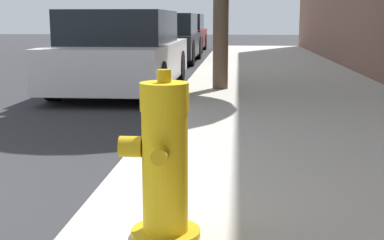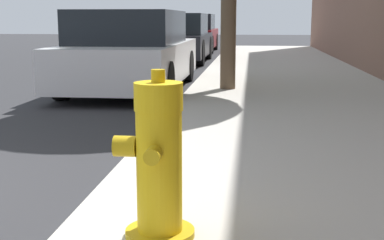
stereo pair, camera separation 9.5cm
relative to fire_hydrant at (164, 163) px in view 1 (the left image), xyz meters
name	(u,v)px [view 1 (the left image)]	position (x,y,z in m)	size (l,w,h in m)	color
sidewalk_slab	(377,234)	(1.15, 0.27, -0.45)	(3.43, 40.00, 0.12)	#B7B2A8
fire_hydrant	(164,163)	(0.00, 0.00, 0.00)	(0.41, 0.43, 0.87)	#C39C11
parked_car_near	(124,52)	(-1.63, 6.59, 0.15)	(1.81, 4.39, 1.37)	silver
parked_car_mid	(168,39)	(-1.65, 12.73, 0.16)	(1.69, 4.05, 1.38)	black
parked_car_far	(182,34)	(-1.79, 17.86, 0.17)	(1.70, 3.86, 1.41)	maroon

